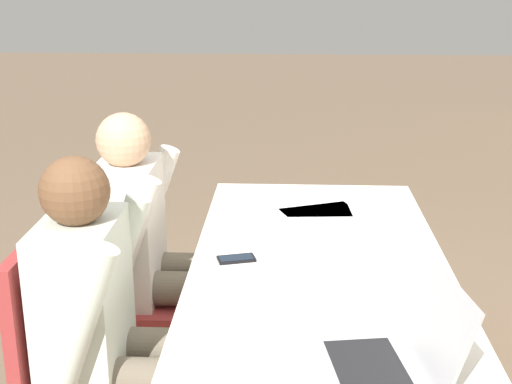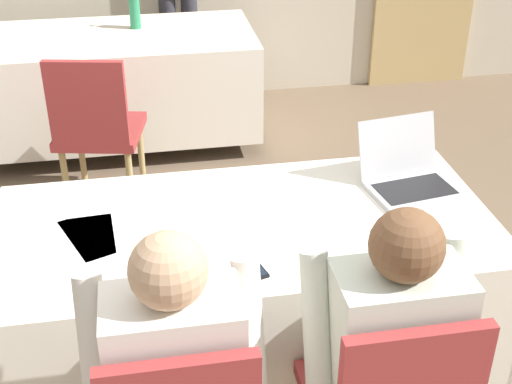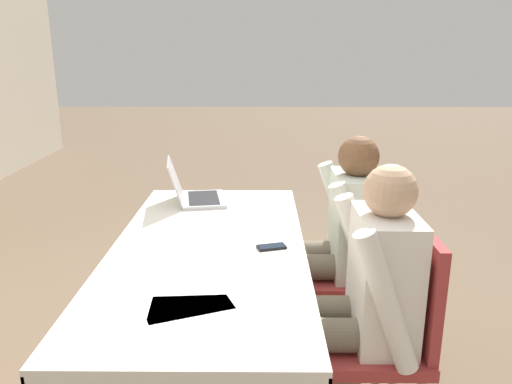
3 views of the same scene
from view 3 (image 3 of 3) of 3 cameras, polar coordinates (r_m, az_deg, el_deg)
name	(u,v)px [view 3 (image 3 of 3)]	position (r m, az deg, el deg)	size (l,w,h in m)	color
conference_table_near	(209,281)	(2.32, -5.35, -10.06)	(1.80, 0.86, 0.73)	white
laptop	(195,194)	(2.87, -6.97, -0.20)	(0.38, 0.36, 0.24)	#B7B7BC
cell_phone	(271,247)	(2.21, 1.77, -6.28)	(0.10, 0.14, 0.01)	black
paper_beside_laptop	(193,310)	(1.73, -7.20, -13.26)	(0.23, 0.31, 0.00)	white
paper_centre_table	(186,302)	(1.78, -7.99, -12.38)	(0.31, 0.35, 0.00)	white
chair_near_left	(386,328)	(2.12, 14.66, -14.76)	(0.44, 0.44, 0.92)	tan
chair_near_right	(357,264)	(2.65, 11.52, -8.04)	(0.44, 0.44, 0.92)	tan
person_checkered_shirt	(363,291)	(2.02, 12.08, -11.03)	(0.50, 0.52, 1.18)	#665B4C
person_white_shirt	(339,235)	(2.57, 9.44, -4.85)	(0.50, 0.52, 1.18)	#665B4C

